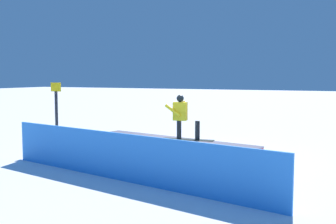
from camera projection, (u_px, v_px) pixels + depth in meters
name	position (u px, v px, depth m)	size (l,w,h in m)	color
ground_plane	(176.00, 158.00, 12.41)	(120.00, 120.00, 0.00)	white
grind_box	(176.00, 149.00, 12.38)	(5.44, 1.63, 0.60)	red
snowboarder	(182.00, 116.00, 12.09)	(1.59, 0.52, 1.34)	#212923
safety_fence	(124.00, 157.00, 9.63)	(8.16, 0.06, 1.14)	#2F87EB
trail_marker	(57.00, 114.00, 13.62)	(0.40, 0.10, 2.28)	#262628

